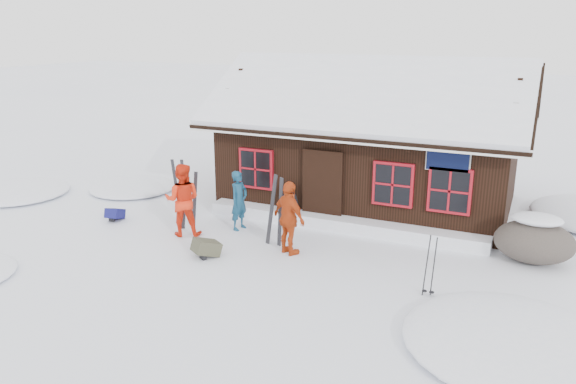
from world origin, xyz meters
name	(u,v)px	position (x,y,z in m)	size (l,w,h in m)	color
ground	(251,250)	(0.00, 0.00, 0.00)	(120.00, 120.00, 0.00)	white
mountain_hut	(372,152)	(1.50, 4.98, 1.58)	(8.90, 6.09, 4.42)	black
snow_drift	(341,223)	(1.50, 2.25, 0.17)	(7.60, 0.60, 0.35)	white
snow_mounds	(341,235)	(1.65, 1.86, 0.00)	(20.60, 13.20, 0.48)	white
skier_teal	(239,200)	(-0.96, 1.18, 0.79)	(0.58, 0.38, 1.59)	navy
skier_orange_left	(183,200)	(-2.06, 0.21, 0.94)	(0.92, 0.71, 1.89)	red
skier_orange_right	(289,218)	(0.94, 0.18, 0.89)	(1.04, 0.43, 1.77)	#B43B12
skier_crouched	(289,203)	(0.02, 2.20, 0.57)	(0.55, 0.36, 1.13)	black
boulder	(534,240)	(6.21, 2.05, 0.52)	(1.77, 1.32, 1.03)	#544A43
ski_pair_left	(190,201)	(-2.19, 0.70, 0.76)	(0.48, 0.24, 1.62)	black
ski_pair_mid	(180,187)	(-3.17, 1.69, 0.76)	(0.49, 0.12, 1.63)	black
ski_pair_right	(276,212)	(0.44, 0.51, 0.87)	(0.59, 0.26, 1.85)	black
ski_poles	(430,267)	(4.36, -0.63, 0.62)	(0.23, 0.12, 1.31)	black
backpack_blue	(115,216)	(-4.45, 0.34, 0.13)	(0.37, 0.50, 0.27)	#131454
backpack_olive	(207,250)	(-0.74, -0.79, 0.16)	(0.44, 0.59, 0.32)	#3F3E2D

